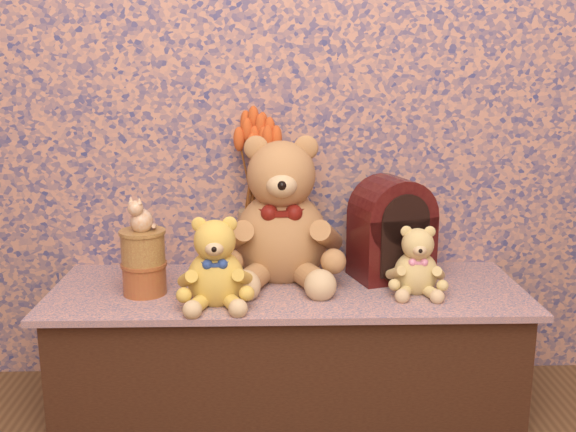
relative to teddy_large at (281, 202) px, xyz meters
name	(u,v)px	position (x,y,z in m)	size (l,w,h in m)	color
display_shelf	(288,346)	(0.02, -0.11, -0.45)	(1.46, 0.51, 0.40)	#3B4C78
teddy_large	(281,202)	(0.00, 0.00, 0.00)	(0.39, 0.47, 0.50)	#AD7243
teddy_medium	(215,257)	(-0.19, -0.23, -0.11)	(0.22, 0.26, 0.28)	gold
teddy_small	(417,257)	(0.41, -0.15, -0.14)	(0.18, 0.21, 0.22)	tan
cathedral_radio	(392,228)	(0.35, -0.01, -0.08)	(0.24, 0.17, 0.33)	#3C0A0B
ceramic_vase	(257,240)	(-0.08, 0.08, -0.15)	(0.12, 0.12, 0.20)	tan
dried_stalks	(256,145)	(-0.08, 0.08, 0.17)	(0.23, 0.23, 0.44)	#CE5121
biscuit_tin_lower	(145,279)	(-0.41, -0.15, -0.20)	(0.13, 0.13, 0.09)	#AE7B33
biscuit_tin_upper	(143,248)	(-0.41, -0.15, -0.10)	(0.13, 0.13, 0.10)	tan
cat_figurine	(141,213)	(-0.41, -0.15, 0.00)	(0.08, 0.09, 0.11)	silver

